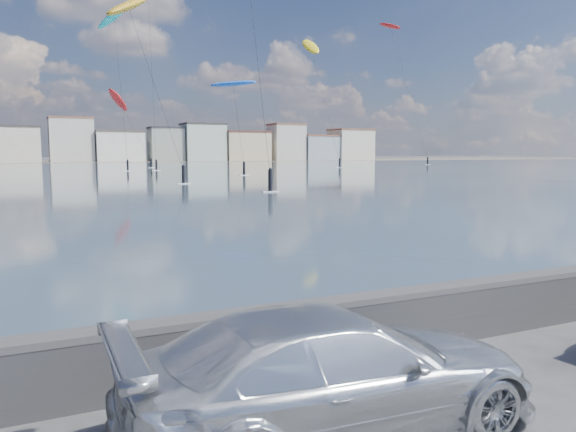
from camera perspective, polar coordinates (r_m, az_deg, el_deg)
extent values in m
cube|color=#33445D|center=(96.34, -23.42, 4.05)|extent=(500.00, 177.00, 0.00)
cube|color=#4C473D|center=(204.78, -24.45, 5.05)|extent=(500.00, 60.00, 0.00)
cube|color=#28282B|center=(8.55, -2.41, -12.99)|extent=(400.00, 0.35, 0.90)
cylinder|color=#28282B|center=(8.41, -2.43, -10.10)|extent=(400.00, 0.36, 0.36)
cube|color=beige|center=(190.76, -26.27, 6.47)|extent=(16.00, 13.00, 10.50)
cube|color=#383330|center=(190.90, -26.36, 8.13)|extent=(16.32, 13.26, 0.60)
cube|color=beige|center=(191.28, -21.16, 7.15)|extent=(13.00, 10.00, 13.50)
cube|color=brown|center=(191.54, -21.25, 9.26)|extent=(13.26, 10.20, 0.60)
cube|color=white|center=(192.87, -16.81, 6.71)|extent=(15.00, 12.00, 9.50)
cube|color=#4C423D|center=(192.97, -16.86, 8.21)|extent=(15.30, 12.24, 0.60)
cube|color=gray|center=(195.78, -12.30, 7.05)|extent=(11.00, 9.00, 11.00)
cube|color=#2D2D33|center=(195.93, -12.34, 8.74)|extent=(11.22, 9.18, 0.60)
cube|color=#B7C6BC|center=(199.12, -8.63, 7.33)|extent=(14.00, 11.00, 12.50)
cube|color=#383330|center=(199.32, -8.66, 9.21)|extent=(14.28, 11.22, 0.60)
cube|color=beige|center=(204.09, -4.42, 7.01)|extent=(16.00, 12.00, 10.00)
cube|color=#562D23|center=(204.20, -4.43, 8.50)|extent=(16.32, 12.24, 0.60)
cube|color=beige|center=(210.54, -0.18, 7.43)|extent=(12.00, 10.00, 13.00)
cube|color=brown|center=(210.76, -0.19, 9.27)|extent=(12.24, 10.20, 0.60)
cube|color=#9EA8B7|center=(216.58, 3.08, 6.86)|extent=(14.00, 11.00, 9.00)
cube|color=brown|center=(216.66, 3.08, 8.13)|extent=(14.28, 11.22, 0.60)
cube|color=beige|center=(223.83, 6.37, 7.14)|extent=(15.00, 12.00, 11.50)
cube|color=brown|center=(223.98, 6.39, 8.69)|extent=(15.30, 12.24, 0.60)
imported|color=silver|center=(6.85, 4.68, -15.48)|extent=(5.15, 2.16, 1.48)
ellipsoid|color=blue|center=(93.26, -5.60, 13.24)|extent=(7.68, 7.19, 1.35)
cube|color=white|center=(78.57, -4.48, 4.16)|extent=(1.40, 0.42, 0.08)
cylinder|color=black|center=(78.53, -4.48, 4.82)|extent=(0.36, 0.36, 1.70)
sphere|color=black|center=(78.51, -4.49, 5.47)|extent=(0.28, 0.28, 0.28)
cylinder|color=black|center=(85.67, -5.09, 9.51)|extent=(3.49, 13.80, 12.93)
ellipsoid|color=#19BFBF|center=(111.45, -17.27, 18.86)|extent=(6.76, 5.76, 5.21)
cube|color=white|center=(99.77, -15.96, 4.43)|extent=(1.40, 0.42, 0.08)
cylinder|color=black|center=(99.75, -15.97, 4.95)|extent=(0.36, 0.36, 1.70)
sphere|color=black|center=(99.73, -15.99, 5.47)|extent=(0.28, 0.28, 0.28)
cylinder|color=black|center=(104.83, -16.64, 12.39)|extent=(0.09, 9.20, 26.32)
ellipsoid|color=red|center=(132.04, -16.87, 11.20)|extent=(6.70, 8.94, 5.56)
cube|color=white|center=(118.35, -13.71, 4.79)|extent=(1.40, 0.42, 0.08)
cylinder|color=black|center=(118.33, -13.72, 5.23)|extent=(0.36, 0.36, 1.70)
sphere|color=black|center=(118.32, -13.73, 5.66)|extent=(0.28, 0.28, 0.28)
cylinder|color=black|center=(124.98, -15.37, 8.46)|extent=(4.02, 14.18, 13.35)
ellipsoid|color=#BF8C19|center=(66.10, -15.95, 19.84)|extent=(7.38, 8.90, 5.15)
cube|color=white|center=(58.64, -10.54, 3.26)|extent=(1.40, 0.42, 0.08)
cylinder|color=black|center=(58.60, -10.56, 4.14)|extent=(0.36, 0.36, 1.70)
sphere|color=black|center=(58.57, -10.58, 5.02)|extent=(0.28, 0.28, 0.28)
cylinder|color=black|center=(61.72, -13.34, 12.64)|extent=(3.93, 6.72, 17.49)
ellipsoid|color=yellow|center=(133.85, 2.29, 16.82)|extent=(3.64, 9.38, 6.01)
cube|color=white|center=(117.53, 5.25, 4.94)|extent=(1.40, 0.42, 0.08)
cylinder|color=black|center=(117.51, 5.25, 5.38)|extent=(0.36, 0.36, 1.70)
sphere|color=black|center=(117.50, 5.26, 5.82)|extent=(0.28, 0.28, 0.28)
cylinder|color=black|center=(125.03, 3.71, 11.56)|extent=(1.21, 15.63, 25.89)
cube|color=white|center=(46.05, -1.80, 2.50)|extent=(1.40, 0.42, 0.08)
cylinder|color=black|center=(46.00, -1.81, 3.61)|extent=(0.36, 0.36, 1.70)
sphere|color=black|center=(45.96, -1.81, 4.73)|extent=(0.28, 0.28, 0.28)
cylinder|color=black|center=(51.11, -3.62, 19.70)|extent=(0.36, 8.19, 27.29)
ellipsoid|color=red|center=(161.65, 10.31, 18.47)|extent=(3.65, 8.53, 3.95)
cube|color=white|center=(146.87, 13.99, 5.09)|extent=(1.40, 0.42, 0.08)
cylinder|color=black|center=(146.85, 14.00, 5.44)|extent=(0.36, 0.36, 1.70)
sphere|color=black|center=(146.84, 14.01, 5.79)|extent=(0.28, 0.28, 0.28)
cylinder|color=black|center=(153.20, 12.11, 12.34)|extent=(1.58, 15.35, 35.67)
cube|color=white|center=(101.01, -13.22, 4.54)|extent=(1.40, 0.42, 0.08)
cylinder|color=black|center=(100.99, -13.23, 5.05)|extent=(0.36, 0.36, 1.70)
sphere|color=black|center=(100.97, -13.24, 5.56)|extent=(0.28, 0.28, 0.28)
cylinder|color=black|center=(108.18, -13.70, 14.68)|extent=(1.83, 12.10, 35.27)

